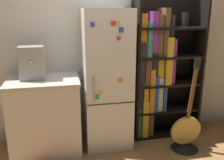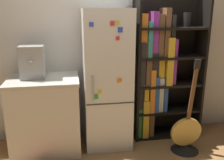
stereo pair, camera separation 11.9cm
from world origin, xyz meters
name	(u,v)px [view 1 (the left image)]	position (x,y,z in m)	size (l,w,h in m)	color
ground_plane	(110,148)	(0.00, 0.00, 0.00)	(16.00, 16.00, 0.00)	#A87542
wall_back	(102,42)	(0.00, 0.47, 1.30)	(8.00, 0.05, 2.60)	silver
refrigerator	(107,80)	(0.00, 0.17, 0.87)	(0.58, 0.59, 1.74)	white
bookshelf	(157,71)	(0.72, 0.29, 0.92)	(0.92, 0.36, 1.86)	black
kitchen_counter	(46,115)	(-0.77, 0.14, 0.47)	(0.84, 0.65, 0.93)	silver
espresso_machine	(32,63)	(-0.88, 0.16, 1.13)	(0.28, 0.30, 0.39)	#A5A39E
guitar	(185,137)	(0.94, -0.21, 0.17)	(0.39, 0.35, 1.20)	black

